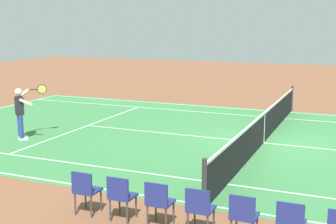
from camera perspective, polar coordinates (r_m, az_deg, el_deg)
name	(u,v)px	position (r m, az deg, el deg)	size (l,w,h in m)	color
ground_plane	(263,143)	(14.72, 11.67, -3.75)	(60.00, 60.00, 0.00)	brown
court_slab	(263,143)	(14.72, 11.67, -3.74)	(24.20, 11.40, 0.00)	#387A42
court_line_markings	(263,143)	(14.72, 11.67, -3.73)	(23.85, 11.05, 0.01)	white
tennis_net	(264,127)	(14.60, 11.75, -1.88)	(0.10, 11.70, 1.08)	#2D2D33
tennis_player_near	(21,111)	(15.40, -17.70, 0.14)	(0.75, 1.14, 1.70)	navy
tennis_ball	(252,131)	(16.10, 10.27, -2.33)	(0.07, 0.07, 0.07)	#CCE01E
spectator_chair_1	(291,222)	(7.86, 14.90, -12.95)	(0.44, 0.44, 0.88)	#38383D
spectator_chair_2	(243,214)	(7.99, 9.28, -12.33)	(0.44, 0.44, 0.88)	#38383D
spectator_chair_3	(200,207)	(8.18, 3.91, -11.63)	(0.44, 0.44, 0.88)	#38383D
spectator_chair_4	(159,201)	(8.45, -1.15, -10.87)	(0.44, 0.44, 0.88)	#38383D
spectator_chair_5	(121,195)	(8.77, -5.83, -10.09)	(0.44, 0.44, 0.88)	#38383D
spectator_chair_6	(85,189)	(9.15, -10.14, -9.31)	(0.44, 0.44, 0.88)	#38383D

